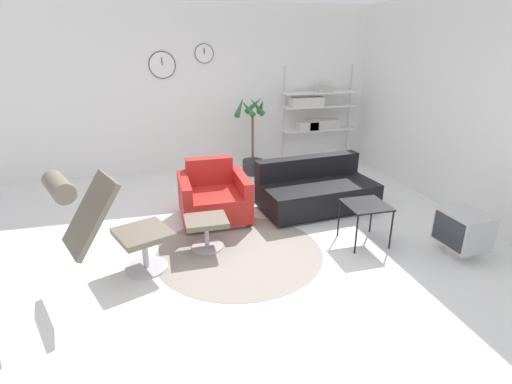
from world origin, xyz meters
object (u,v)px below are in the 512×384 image
crt_television (463,231)px  shelf_unit (316,112)px  ottoman (206,226)px  potted_plant (252,145)px  lounge_chair (104,218)px  armchair_red (214,198)px  couch_low (316,191)px  side_table (366,208)px

crt_television → shelf_unit: bearing=1.9°
ottoman → potted_plant: size_ratio=0.34×
crt_television → lounge_chair: bearing=80.7°
crt_television → shelf_unit: size_ratio=0.28×
lounge_chair → potted_plant: potted_plant is taller
armchair_red → couch_low: 1.43m
armchair_red → side_table: size_ratio=1.79×
potted_plant → side_table: bearing=-77.3°
side_table → potted_plant: bearing=102.7°
couch_low → potted_plant: size_ratio=1.20×
armchair_red → couch_low: armchair_red is taller
ottoman → armchair_red: (0.21, 0.79, 0.01)m
ottoman → potted_plant: potted_plant is taller
ottoman → couch_low: (1.64, 0.75, -0.02)m
couch_low → potted_plant: (-0.48, 1.71, 0.26)m
side_table → shelf_unit: shelf_unit is taller
ottoman → crt_television: 2.83m
crt_television → potted_plant: 3.66m
ottoman → crt_television: (2.69, -0.85, 0.01)m
lounge_chair → crt_television: (3.70, -0.44, -0.40)m
couch_low → potted_plant: potted_plant is taller
shelf_unit → ottoman: bearing=-131.8°
lounge_chair → armchair_red: 1.75m
lounge_chair → ottoman: bearing=90.0°
couch_low → side_table: 1.11m
couch_low → armchair_red: bearing=-7.6°
armchair_red → shelf_unit: size_ratio=0.48×
couch_low → potted_plant: bearing=-80.3°
armchair_red → side_table: (1.58, -1.12, 0.16)m
armchair_red → crt_television: 2.98m
ottoman → side_table: size_ratio=0.97×
lounge_chair → couch_low: (2.65, 1.16, -0.42)m
lounge_chair → side_table: 2.81m
couch_low → crt_television: bearing=117.4°
potted_plant → armchair_red: bearing=-119.6°
side_table → crt_television: bearing=-29.8°
couch_low → shelf_unit: (0.78, 1.96, 0.73)m
crt_television → armchair_red: bearing=54.1°
lounge_chair → potted_plant: 3.60m
ottoman → armchair_red: armchair_red is taller
lounge_chair → shelf_unit: shelf_unit is taller
crt_television → potted_plant: size_ratio=0.37×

